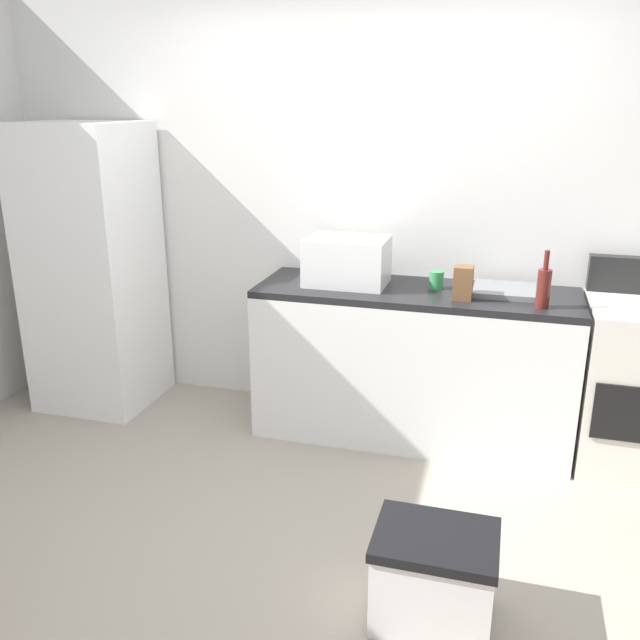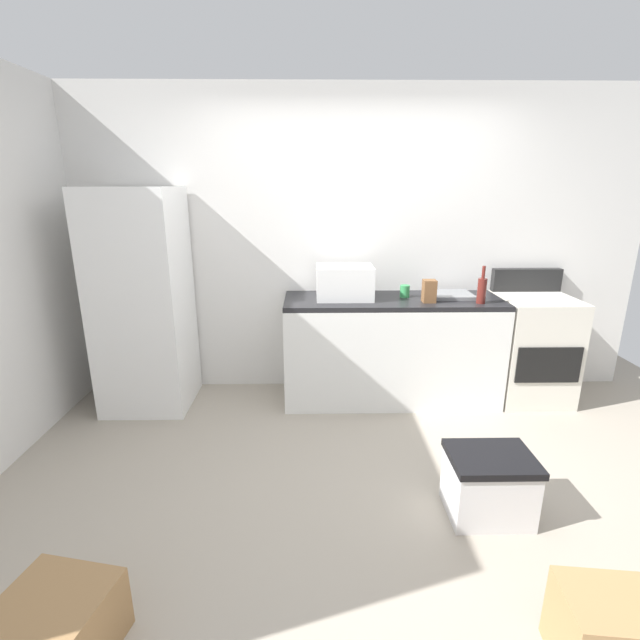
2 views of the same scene
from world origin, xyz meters
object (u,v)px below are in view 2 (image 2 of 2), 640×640
refrigerator (143,301)px  stove_oven (532,347)px  microwave (345,282)px  coffee_mug (405,291)px  wine_bottle (482,290)px  storage_bin (489,485)px  cardboard_box_small (611,636)px  knife_block (429,291)px  cardboard_box_large (57,627)px

refrigerator → stove_oven: (3.27, 0.06, -0.43)m
refrigerator → stove_oven: size_ratio=1.63×
microwave → coffee_mug: 0.52m
refrigerator → wine_bottle: size_ratio=5.97×
coffee_mug → storage_bin: bearing=-82.4°
microwave → storage_bin: microwave is taller
coffee_mug → cardboard_box_small: size_ratio=0.26×
storage_bin → refrigerator: bearing=148.4°
refrigerator → wine_bottle: (2.72, -0.12, 0.11)m
refrigerator → microwave: (1.65, 0.06, 0.14)m
refrigerator → storage_bin: bearing=-31.6°
knife_block → cardboard_box_large: 3.03m
cardboard_box_large → coffee_mug: bearing=52.7°
refrigerator → wine_bottle: 2.72m
cardboard_box_large → microwave: bearing=61.1°
wine_bottle → coffee_mug: 0.61m
cardboard_box_large → storage_bin: size_ratio=0.88×
knife_block → coffee_mug: bearing=132.2°
stove_oven → storage_bin: 1.78m
stove_oven → wine_bottle: wine_bottle is taller
wine_bottle → cardboard_box_large: size_ratio=0.74×
refrigerator → coffee_mug: refrigerator is taller
cardboard_box_large → cardboard_box_small: size_ratio=1.07×
wine_bottle → cardboard_box_small: size_ratio=0.79×
microwave → cardboard_box_small: 2.69m
stove_oven → coffee_mug: (-1.12, 0.04, 0.48)m
refrigerator → storage_bin: 2.86m
cardboard_box_large → refrigerator: bearing=99.4°
storage_bin → stove_oven: bearing=58.9°
storage_bin → coffee_mug: bearing=97.6°
microwave → cardboard_box_small: (0.86, -2.39, -0.87)m
knife_block → storage_bin: 1.59m
coffee_mug → stove_oven: bearing=-2.3°
coffee_mug → cardboard_box_large: size_ratio=0.25×
stove_oven → knife_block: stove_oven is taller
stove_oven → cardboard_box_large: size_ratio=2.72×
cardboard_box_large → storage_bin: 2.14m
wine_bottle → cardboard_box_large: bearing=-138.0°
cardboard_box_large → stove_oven: bearing=38.4°
coffee_mug → refrigerator: bearing=-177.3°
knife_block → cardboard_box_small: knife_block is taller
wine_bottle → coffee_mug: size_ratio=3.00×
stove_oven → storage_bin: stove_oven is taller
stove_oven → coffee_mug: bearing=177.7°
knife_block → cardboard_box_small: size_ratio=0.47×
knife_block → storage_bin: bearing=-88.0°
wine_bottle → cardboard_box_large: (-2.35, -2.12, -0.87)m
cardboard_box_small → refrigerator: bearing=137.0°
refrigerator → cardboard_box_small: 3.50m
cardboard_box_small → storage_bin: size_ratio=0.82×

